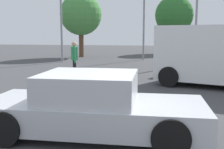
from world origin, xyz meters
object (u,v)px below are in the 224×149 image
object	(u,v)px
light_post_near	(144,1)
light_post_far	(61,7)
sedan_foreground	(93,106)
pedestrian	(74,57)

from	to	relation	value
light_post_near	light_post_far	distance (m)	6.04
sedan_foreground	pedestrian	world-z (taller)	pedestrian
light_post_near	pedestrian	bearing A→B (deg)	-104.33
pedestrian	light_post_far	distance (m)	7.81
sedan_foreground	light_post_near	size ratio (longest dim) A/B	0.68
pedestrian	sedan_foreground	bearing A→B (deg)	85.03
pedestrian	light_post_near	distance (m)	10.18
sedan_foreground	pedestrian	bearing A→B (deg)	109.19
light_post_near	light_post_far	world-z (taller)	light_post_near
sedan_foreground	light_post_near	world-z (taller)	light_post_near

